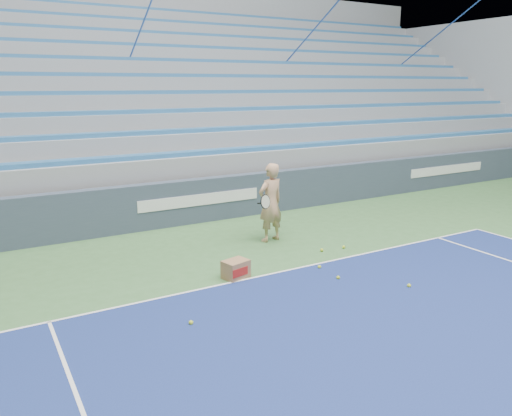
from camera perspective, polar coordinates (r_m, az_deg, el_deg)
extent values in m
cube|color=white|center=(9.35, 3.38, -7.17)|extent=(10.97, 0.05, 0.00)
cube|color=#364253|center=(12.58, -6.62, 0.86)|extent=(30.00, 0.30, 1.10)
cube|color=white|center=(12.42, -6.34, 0.94)|extent=(3.20, 0.02, 0.28)
cube|color=white|center=(17.95, 21.04, 4.11)|extent=(3.40, 0.02, 0.28)
cube|color=gray|center=(16.78, -12.85, 3.89)|extent=(30.00, 8.50, 1.10)
cube|color=gray|center=(16.66, -13.00, 6.60)|extent=(30.00, 8.50, 0.50)
cube|color=#2B659E|center=(12.99, -7.96, 6.20)|extent=(29.60, 0.42, 0.11)
cube|color=gray|center=(17.01, -13.52, 8.41)|extent=(30.00, 7.65, 0.50)
cube|color=#2B659E|center=(13.72, -9.38, 8.65)|extent=(29.60, 0.42, 0.11)
cube|color=gray|center=(17.38, -14.03, 10.15)|extent=(30.00, 6.80, 0.50)
cube|color=#2B659E|center=(14.49, -10.68, 10.85)|extent=(29.60, 0.42, 0.11)
cube|color=gray|center=(17.77, -14.52, 11.81)|extent=(30.00, 5.95, 0.50)
cube|color=#2B659E|center=(15.27, -11.86, 12.82)|extent=(29.60, 0.42, 0.11)
cube|color=gray|center=(18.17, -14.99, 13.40)|extent=(30.00, 5.10, 0.50)
cube|color=#2B659E|center=(16.08, -12.94, 14.59)|extent=(29.60, 0.42, 0.11)
cube|color=gray|center=(18.59, -15.45, 14.92)|extent=(30.00, 4.25, 0.50)
cube|color=#2B659E|center=(16.91, -13.93, 16.19)|extent=(29.60, 0.42, 0.11)
cube|color=gray|center=(19.01, -15.89, 16.37)|extent=(30.00, 3.40, 0.50)
cube|color=#2B659E|center=(17.76, -14.84, 17.63)|extent=(29.60, 0.42, 0.11)
cube|color=gray|center=(19.46, -16.32, 17.75)|extent=(30.00, 2.55, 0.50)
cube|color=#2B659E|center=(18.62, -15.68, 18.93)|extent=(29.60, 0.42, 0.11)
cube|color=gray|center=(19.91, -16.74, 19.07)|extent=(30.00, 1.70, 0.50)
cube|color=#2B659E|center=(19.49, -16.45, 20.12)|extent=(29.60, 0.42, 0.11)
cube|color=gray|center=(20.38, -17.14, 20.33)|extent=(30.00, 0.85, 0.50)
cube|color=#2B659E|center=(20.37, -17.17, 21.20)|extent=(29.60, 0.42, 0.11)
cube|color=gray|center=(25.48, 22.19, 12.20)|extent=(0.30, 8.80, 6.10)
cube|color=gray|center=(20.93, -17.17, 14.09)|extent=(31.00, 0.40, 7.30)
cylinder|color=#2E56A3|center=(16.58, -13.64, 17.80)|extent=(0.05, 8.53, 5.04)
cylinder|color=#2E56A3|center=(19.20, 4.63, 17.55)|extent=(0.05, 8.53, 5.04)
cylinder|color=#2E56A3|center=(23.12, 17.51, 16.36)|extent=(0.05, 8.53, 5.04)
imported|color=tan|center=(10.88, 1.67, 0.62)|extent=(0.69, 0.52, 1.74)
cylinder|color=black|center=(10.48, 0.76, 0.56)|extent=(0.12, 0.27, 0.08)
cylinder|color=beige|center=(10.17, 1.08, 0.72)|extent=(0.29, 0.16, 0.28)
torus|color=black|center=(10.17, 1.08, 0.72)|extent=(0.31, 0.18, 0.30)
cube|color=#8E6745|center=(8.99, -2.33, -7.00)|extent=(0.51, 0.43, 0.33)
cube|color=#B21E19|center=(8.85, -1.81, -7.35)|extent=(0.34, 0.10, 0.15)
sphere|color=#C3D62B|center=(9.15, -3.01, -7.50)|extent=(0.07, 0.07, 0.07)
sphere|color=#C3D62B|center=(10.48, 7.53, -4.78)|extent=(0.07, 0.07, 0.07)
sphere|color=#C3D62B|center=(10.74, 10.00, -4.41)|extent=(0.07, 0.07, 0.07)
sphere|color=#C3D62B|center=(9.08, 9.36, -7.85)|extent=(0.07, 0.07, 0.07)
sphere|color=#C3D62B|center=(9.54, 7.25, -6.69)|extent=(0.07, 0.07, 0.07)
sphere|color=#C3D62B|center=(9.01, 17.09, -8.47)|extent=(0.07, 0.07, 0.07)
sphere|color=#C3D62B|center=(7.44, -7.44, -12.86)|extent=(0.07, 0.07, 0.07)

